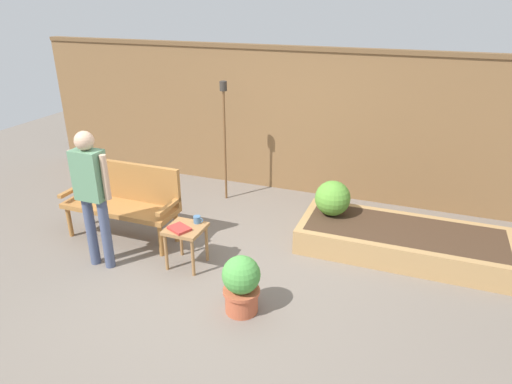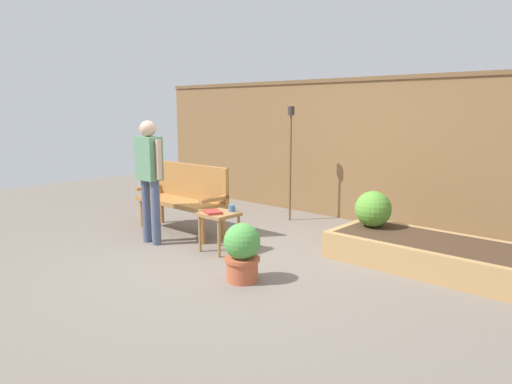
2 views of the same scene
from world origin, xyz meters
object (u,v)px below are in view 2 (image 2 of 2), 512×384
(garden_bench, at_px, (185,193))
(potted_boxwood, at_px, (242,251))
(book_on_table, at_px, (213,212))
(tiki_torch, at_px, (291,143))
(person_by_bench, at_px, (149,171))
(shrub_near_bench, at_px, (373,209))
(side_table, at_px, (219,219))
(cup_on_table, at_px, (232,208))

(garden_bench, bearing_deg, potted_boxwood, -24.66)
(book_on_table, relative_size, tiki_torch, 0.13)
(book_on_table, height_order, person_by_bench, person_by_bench)
(person_by_bench, bearing_deg, potted_boxwood, -6.42)
(shrub_near_bench, relative_size, tiki_torch, 0.25)
(person_by_bench, bearing_deg, tiki_torch, 75.60)
(book_on_table, xyz_separation_m, potted_boxwood, (0.91, -0.46, -0.18))
(side_table, bearing_deg, potted_boxwood, -31.19)
(tiki_torch, bearing_deg, potted_boxwood, -62.64)
(shrub_near_bench, bearing_deg, side_table, -137.46)
(garden_bench, bearing_deg, shrub_near_bench, 20.54)
(shrub_near_bench, bearing_deg, garden_bench, -159.46)
(side_table, distance_m, person_by_bench, 1.10)
(cup_on_table, distance_m, potted_boxwood, 1.07)
(garden_bench, xyz_separation_m, potted_boxwood, (1.92, -0.88, -0.23))
(garden_bench, bearing_deg, book_on_table, -22.83)
(book_on_table, relative_size, person_by_bench, 0.15)
(cup_on_table, xyz_separation_m, potted_boxwood, (0.80, -0.67, -0.21))
(garden_bench, bearing_deg, tiki_torch, 64.88)
(tiki_torch, bearing_deg, person_by_bench, -104.40)
(shrub_near_bench, relative_size, person_by_bench, 0.28)
(person_by_bench, bearing_deg, shrub_near_bench, 34.96)
(book_on_table, distance_m, tiki_torch, 2.06)
(potted_boxwood, distance_m, tiki_torch, 2.81)
(shrub_near_bench, bearing_deg, tiki_torch, 161.06)
(book_on_table, distance_m, shrub_near_bench, 1.92)
(tiki_torch, bearing_deg, garden_bench, -115.12)
(book_on_table, height_order, tiki_torch, tiki_torch)
(shrub_near_bench, bearing_deg, cup_on_table, -139.18)
(potted_boxwood, xyz_separation_m, person_by_bench, (-1.78, 0.20, 0.62))
(cup_on_table, height_order, shrub_near_bench, shrub_near_bench)
(cup_on_table, relative_size, book_on_table, 0.51)
(book_on_table, bearing_deg, person_by_bench, -138.42)
(book_on_table, relative_size, potted_boxwood, 0.38)
(garden_bench, xyz_separation_m, person_by_bench, (0.14, -0.68, 0.39))
(side_table, xyz_separation_m, potted_boxwood, (0.88, -0.53, -0.08))
(shrub_near_bench, height_order, tiki_torch, tiki_torch)
(side_table, distance_m, book_on_table, 0.13)
(cup_on_table, bearing_deg, book_on_table, -116.37)
(garden_bench, xyz_separation_m, book_on_table, (1.01, -0.43, -0.05))
(side_table, relative_size, potted_boxwood, 0.81)
(side_table, bearing_deg, shrub_near_bench, 42.54)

